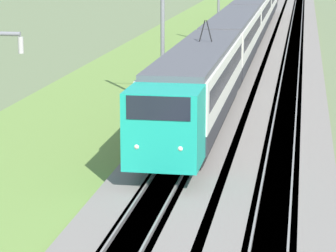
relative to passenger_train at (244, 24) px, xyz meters
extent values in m
cube|color=gray|center=(-8.07, 0.00, -2.26)|extent=(240.00, 4.40, 0.30)
cube|color=gray|center=(-8.07, -4.07, -2.26)|extent=(240.00, 4.40, 0.30)
cube|color=#4C4238|center=(-8.07, 0.00, -2.26)|extent=(240.00, 1.57, 0.30)
cube|color=gray|center=(-8.07, 0.53, -2.04)|extent=(240.00, 0.07, 0.15)
cube|color=gray|center=(-8.07, -0.53, -2.04)|extent=(240.00, 0.07, 0.15)
cube|color=#4C4238|center=(-8.07, -4.07, -2.26)|extent=(240.00, 1.57, 0.30)
cube|color=gray|center=(-8.07, -3.54, -2.04)|extent=(240.00, 0.07, 0.15)
cube|color=gray|center=(-8.07, -4.61, -2.04)|extent=(240.00, 0.07, 0.15)
cube|color=olive|center=(-8.07, 5.78, -2.35)|extent=(240.00, 10.43, 0.12)
cube|color=#19A88E|center=(-38.04, 0.00, -0.01)|extent=(2.46, 2.69, 2.80)
cube|color=black|center=(-38.41, 0.00, 0.92)|extent=(1.77, 2.24, 0.84)
sphere|color=#F2EAC6|center=(-39.22, 0.77, -0.48)|extent=(0.20, 0.20, 0.20)
sphere|color=#F2EAC6|center=(-39.22, -0.77, -0.48)|extent=(0.20, 0.20, 0.20)
cube|color=#2D2D33|center=(-28.52, 0.00, -1.02)|extent=(16.57, 2.81, 0.78)
cube|color=silver|center=(-28.52, 0.00, 0.38)|extent=(16.57, 2.81, 2.01)
cube|color=black|center=(-28.52, 0.00, 0.54)|extent=(15.24, 2.83, 0.85)
cube|color=#515156|center=(-28.52, 0.00, 1.51)|extent=(16.57, 2.58, 0.25)
cube|color=black|center=(-28.52, 0.00, -1.69)|extent=(15.74, 2.38, 0.55)
cylinder|color=black|center=(-35.01, 0.53, -1.53)|extent=(0.86, 0.12, 0.86)
cylinder|color=black|center=(-35.01, -0.53, -1.53)|extent=(0.86, 0.12, 0.86)
cube|color=#2D2D33|center=(-10.12, 0.00, -1.02)|extent=(19.03, 2.81, 0.78)
cube|color=silver|center=(-10.12, 0.00, 0.38)|extent=(19.03, 2.81, 2.01)
cube|color=black|center=(-10.12, 0.00, 0.54)|extent=(17.51, 2.83, 0.85)
cube|color=#515156|center=(-10.12, 0.00, 1.51)|extent=(19.03, 2.58, 0.25)
cube|color=black|center=(-10.12, 0.00, -1.69)|extent=(18.08, 2.38, 0.55)
cube|color=#2D2D33|center=(9.51, 0.00, -1.02)|extent=(19.03, 2.81, 0.78)
cube|color=silver|center=(9.51, 0.00, 0.38)|extent=(19.03, 2.81, 2.01)
cube|color=black|center=(9.51, 0.00, 0.54)|extent=(17.51, 2.83, 0.85)
cube|color=black|center=(9.51, 0.00, -1.69)|extent=(18.08, 2.38, 0.55)
cube|color=#2D2D33|center=(29.14, 0.00, -1.02)|extent=(19.03, 2.81, 0.78)
cube|color=black|center=(29.14, 0.00, -1.69)|extent=(18.08, 2.38, 0.55)
cylinder|color=black|center=(-26.04, 0.17, 2.19)|extent=(0.06, 0.33, 1.08)
cylinder|color=black|center=(-26.04, -0.17, 2.19)|extent=(0.06, 0.33, 1.08)
cube|color=black|center=(-35.01, 0.00, -2.41)|extent=(0.10, 0.10, 0.00)
cylinder|color=#B2ADA8|center=(-51.81, 0.23, 4.62)|extent=(0.10, 0.10, 0.30)
cylinder|color=slate|center=(-23.55, 2.63, 1.70)|extent=(0.22, 0.22, 8.22)
cylinder|color=slate|center=(4.72, 2.63, 1.49)|extent=(0.22, 0.22, 7.80)
camera|label=1|loc=(-65.49, -4.80, 6.40)|focal=85.00mm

